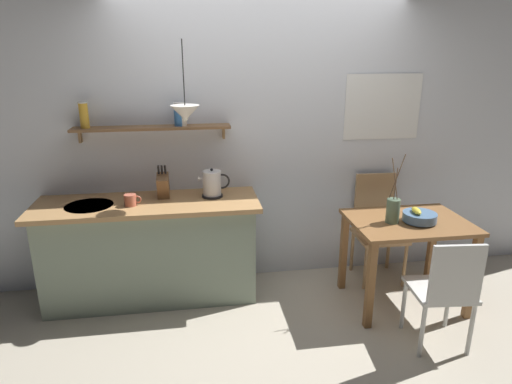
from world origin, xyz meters
TOP-DOWN VIEW (x-y plane):
  - ground_plane at (0.00, 0.00)m, footprint 14.00×14.00m
  - back_wall at (0.20, 0.65)m, footprint 6.80×0.11m
  - kitchen_counter at (-1.00, 0.32)m, footprint 1.83×0.63m
  - wall_shelf at (-0.93, 0.49)m, footprint 1.29×0.20m
  - dining_table at (1.11, -0.09)m, footprint 0.95×0.71m
  - dining_chair_near at (1.10, -0.71)m, footprint 0.45×0.44m
  - dining_chair_far at (1.08, 0.43)m, footprint 0.44×0.43m
  - fruit_bowl at (1.17, -0.14)m, footprint 0.27×0.27m
  - twig_vase at (0.95, -0.11)m, footprint 0.11×0.11m
  - electric_kettle at (-0.46, 0.36)m, footprint 0.27×0.18m
  - knife_block at (-0.87, 0.38)m, footprint 0.10×0.19m
  - coffee_mug_by_sink at (-1.12, 0.23)m, footprint 0.13×0.09m
  - pendant_lamp at (-0.65, 0.19)m, footprint 0.22×0.22m

SIDE VIEW (x-z plane):
  - ground_plane at x=0.00m, z-range 0.00..0.00m
  - kitchen_counter at x=-1.00m, z-range 0.01..0.90m
  - dining_chair_near at x=1.10m, z-range 0.05..0.92m
  - dining_chair_far at x=1.08m, z-range 0.04..1.02m
  - dining_table at x=1.11m, z-range 0.25..1.01m
  - fruit_bowl at x=1.17m, z-range 0.74..0.87m
  - twig_vase at x=0.95m, z-range 0.58..1.14m
  - coffee_mug_by_sink at x=-1.12m, z-range 0.89..0.99m
  - electric_kettle at x=-0.46m, z-range 0.88..1.13m
  - knife_block at x=-0.87m, z-range 0.86..1.15m
  - back_wall at x=0.20m, z-range 0.00..2.70m
  - wall_shelf at x=-0.93m, z-range 1.34..1.68m
  - pendant_lamp at x=-0.65m, z-range 1.33..1.92m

